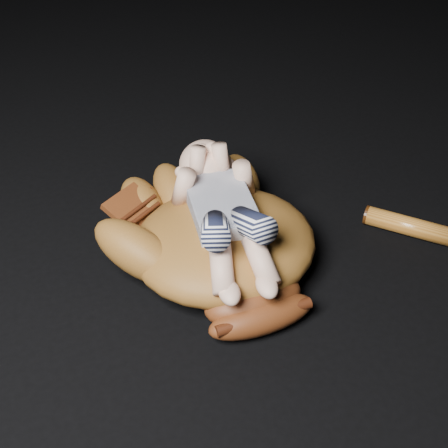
# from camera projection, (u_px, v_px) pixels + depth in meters

# --- Properties ---
(baseball_glove) EXTENTS (0.47, 0.53, 0.16)m
(baseball_glove) POSITION_uv_depth(u_px,v_px,m) (224.00, 236.00, 1.18)
(baseball_glove) COLOR brown
(baseball_glove) RESTS_ON ground
(newborn_baby) EXTENTS (0.26, 0.43, 0.16)m
(newborn_baby) POSITION_uv_depth(u_px,v_px,m) (226.00, 212.00, 1.14)
(newborn_baby) COLOR #E0AC90
(newborn_baby) RESTS_ON baseball_glove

